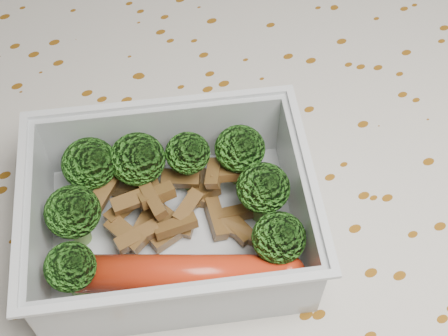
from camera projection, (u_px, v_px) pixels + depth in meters
name	position (u px, v px, depth m)	size (l,w,h in m)	color
dining_table	(211.00, 240.00, 0.55)	(1.40, 0.90, 0.75)	brown
tablecloth	(210.00, 211.00, 0.51)	(1.46, 0.96, 0.19)	beige
lunch_container	(172.00, 221.00, 0.43)	(0.23, 0.20, 0.07)	silver
broccoli_florets	(165.00, 189.00, 0.43)	(0.17, 0.15, 0.05)	#608C3F
meat_pile	(172.00, 208.00, 0.45)	(0.12, 0.10, 0.03)	brown
sausage	(184.00, 274.00, 0.41)	(0.15, 0.09, 0.03)	red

